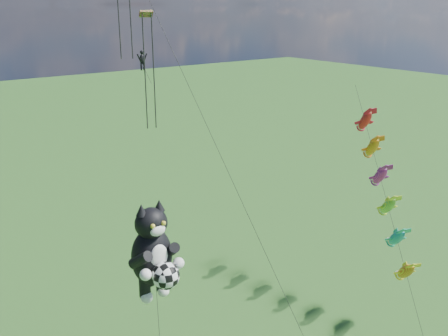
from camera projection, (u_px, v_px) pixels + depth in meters
cat_kite_rig at (154, 253)px, 28.40m from camera, size 3.05×4.33×12.40m
fish_windsock_rig at (384, 191)px, 38.33m from camera, size 7.71×14.09×16.24m
parafoil_rig at (145, 45)px, 34.24m from camera, size 5.09×17.04×27.33m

